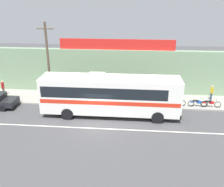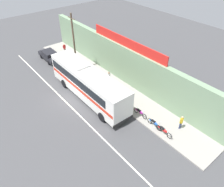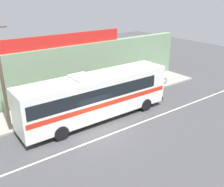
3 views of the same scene
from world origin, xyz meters
TOP-DOWN VIEW (x-y plane):
  - ground_plane at (0.00, 0.00)m, footprint 70.00×70.00m
  - sidewalk_slab at (0.00, 5.20)m, footprint 30.00×3.60m
  - storefront_facade at (0.00, 7.35)m, footprint 30.00×0.70m
  - storefront_billboard at (1.13, 7.35)m, footprint 12.01×0.12m
  - road_center_stripe at (0.00, -0.80)m, footprint 30.00×0.14m
  - intercity_bus at (0.89, 1.78)m, footprint 12.15×2.66m
  - utility_pole at (-5.11, 3.89)m, footprint 1.60×0.22m
  - motorcycle_red at (9.15, 4.00)m, footprint 1.90×0.56m
  - motorcycle_orange at (4.88, 4.02)m, footprint 1.83×0.56m
  - motorcycle_purple at (10.33, 3.96)m, footprint 1.94×0.56m
  - motorcycle_black at (7.08, 4.05)m, footprint 1.86×0.56m
  - pedestrian_far_left at (10.87, 5.78)m, footprint 0.30×0.48m
  - pedestrian_near_shop at (0.45, 5.18)m, footprint 0.30×0.48m
  - pedestrian_by_curb at (-10.74, 5.17)m, footprint 0.30×0.48m

SIDE VIEW (x-z plane):
  - ground_plane at x=0.00m, z-range 0.00..0.00m
  - road_center_stripe at x=0.00m, z-range 0.00..0.01m
  - sidewalk_slab at x=0.00m, z-range 0.00..0.14m
  - motorcycle_red at x=9.15m, z-range 0.09..1.04m
  - motorcycle_orange at x=4.88m, z-range 0.09..1.04m
  - motorcycle_purple at x=10.33m, z-range 0.09..1.04m
  - motorcycle_black at x=7.08m, z-range 0.09..1.04m
  - pedestrian_far_left at x=10.87m, z-range 0.26..1.83m
  - pedestrian_by_curb at x=-10.74m, z-range 0.27..1.90m
  - pedestrian_near_shop at x=0.45m, z-range 0.29..2.04m
  - intercity_bus at x=0.89m, z-range 0.18..3.96m
  - storefront_facade at x=0.00m, z-range 0.00..4.80m
  - utility_pole at x=-5.11m, z-range 0.27..8.05m
  - storefront_billboard at x=1.13m, z-range 4.80..5.90m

